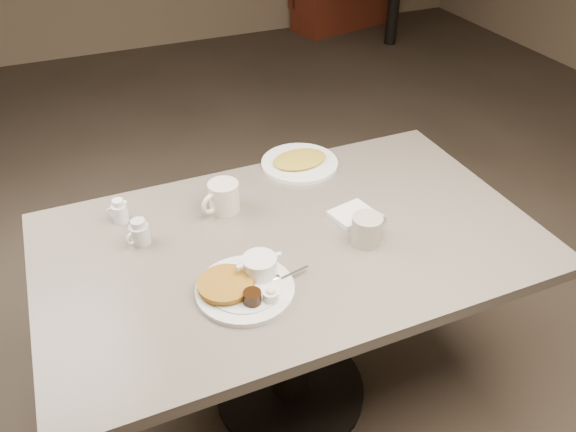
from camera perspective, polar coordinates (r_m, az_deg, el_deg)
name	(u,v)px	position (r m, az deg, el deg)	size (l,w,h in m)	color
room	(291,23)	(1.41, 0.34, 18.91)	(7.04, 8.04, 2.84)	#4C3F33
diner_table	(290,279)	(1.83, 0.25, -6.41)	(1.50, 0.90, 0.75)	slate
main_plate	(245,283)	(1.54, -4.33, -6.76)	(0.34, 0.29, 0.07)	silver
coffee_mug_near	(367,229)	(1.70, 8.04, -1.30)	(0.14, 0.11, 0.09)	#B5AA9A
napkin	(352,214)	(1.81, 6.51, 0.16)	(0.15, 0.13, 0.02)	white
coffee_mug_far	(223,197)	(1.82, -6.59, 1.89)	(0.15, 0.13, 0.10)	white
creamer_left	(139,233)	(1.74, -14.79, -1.63)	(0.08, 0.07, 0.08)	silver
creamer_right	(120,212)	(1.84, -16.65, 0.43)	(0.07, 0.06, 0.08)	white
hash_plate	(300,162)	(2.07, 1.18, 5.49)	(0.30, 0.30, 0.04)	white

